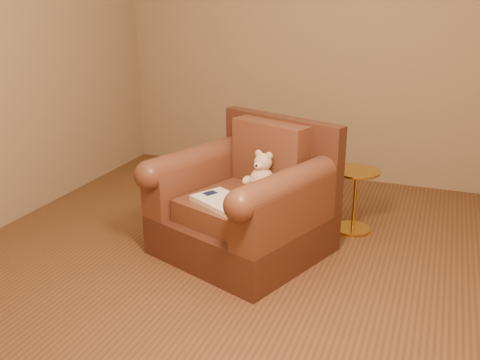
% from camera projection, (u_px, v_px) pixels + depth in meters
% --- Properties ---
extents(floor, '(4.00, 4.00, 0.00)m').
position_uv_depth(floor, '(251.00, 266.00, 3.53)').
color(floor, brown).
rests_on(floor, ground).
extents(armchair, '(1.25, 1.22, 0.89)m').
position_uv_depth(armchair, '(247.00, 204.00, 3.65)').
color(armchair, '#452417').
rests_on(armchair, floor).
extents(teddy_bear, '(0.21, 0.24, 0.29)m').
position_uv_depth(teddy_bear, '(261.00, 176.00, 3.61)').
color(teddy_bear, beige).
rests_on(teddy_bear, armchair).
extents(guidebook, '(0.49, 0.43, 0.03)m').
position_uv_depth(guidebook, '(224.00, 202.00, 3.42)').
color(guidebook, beige).
rests_on(guidebook, armchair).
extents(side_table, '(0.34, 0.34, 0.48)m').
position_uv_depth(side_table, '(355.00, 198.00, 3.98)').
color(side_table, gold).
rests_on(side_table, floor).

